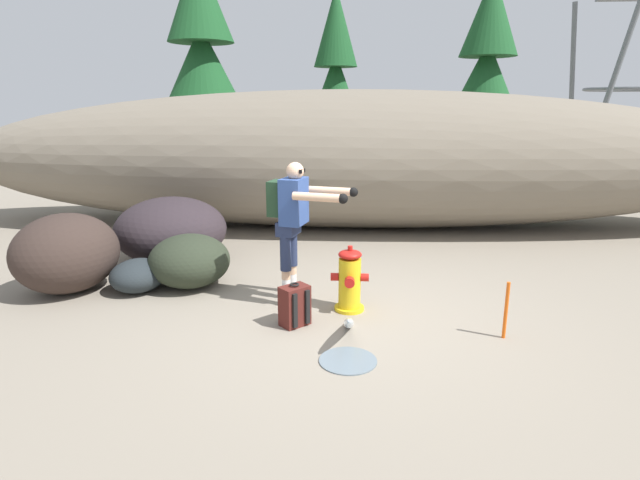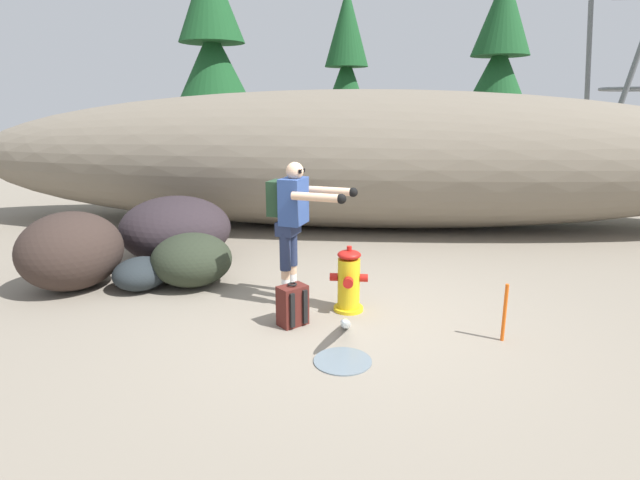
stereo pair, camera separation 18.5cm
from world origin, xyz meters
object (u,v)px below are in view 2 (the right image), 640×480
fire_hydrant (349,281)px  spare_backpack (292,306)px  utility_worker (293,215)px  boulder_mid (71,251)px  boulder_outlier (192,260)px  boulder_large (176,229)px  survey_stake (505,313)px  boulder_small (141,274)px

fire_hydrant → spare_backpack: bearing=-142.5°
utility_worker → boulder_mid: size_ratio=1.29×
fire_hydrant → boulder_outlier: size_ratio=0.73×
fire_hydrant → boulder_large: 3.20m
boulder_large → fire_hydrant: bearing=-32.8°
boulder_mid → boulder_outlier: size_ratio=1.25×
utility_worker → survey_stake: (2.23, -0.80, -0.77)m
fire_hydrant → spare_backpack: 0.75m
boulder_mid → boulder_outlier: bearing=11.2°
utility_worker → boulder_large: 2.63m
spare_backpack → survey_stake: 2.17m
boulder_mid → boulder_small: 0.92m
boulder_small → boulder_mid: bearing=-176.3°
boulder_outlier → boulder_large: bearing=119.9°
spare_backpack → boulder_large: size_ratio=0.29×
utility_worker → boulder_large: utility_worker is taller
boulder_small → survey_stake: bearing=-14.2°
boulder_large → boulder_small: size_ratio=2.28×
boulder_mid → survey_stake: (5.12, -1.02, -0.20)m
utility_worker → boulder_small: (-2.02, 0.27, -0.86)m
boulder_mid → survey_stake: size_ratio=2.17×
boulder_small → boulder_outlier: boulder_outlier is taller
fire_hydrant → boulder_small: fire_hydrant is taller
utility_worker → boulder_small: bearing=-173.3°
utility_worker → boulder_outlier: (-1.43, 0.51, -0.73)m
fire_hydrant → boulder_mid: boulder_mid is taller
spare_backpack → boulder_large: 3.04m
spare_backpack → boulder_mid: bearing=30.7°
fire_hydrant → utility_worker: utility_worker is taller
fire_hydrant → boulder_outlier: 2.19m
boulder_large → boulder_small: bearing=-89.7°
spare_backpack → boulder_small: 2.27m
boulder_small → boulder_outlier: size_ratio=0.69×
spare_backpack → boulder_mid: size_ratio=0.36×
boulder_large → survey_stake: 4.88m
utility_worker → spare_backpack: bearing=-69.4°
survey_stake → boulder_mid: bearing=168.7°
utility_worker → boulder_mid: bearing=-169.9°
boulder_large → boulder_small: boulder_large is taller
boulder_outlier → survey_stake: (3.66, -1.31, -0.04)m
utility_worker → fire_hydrant: bearing=-0.3°
boulder_small → survey_stake: (4.25, -1.08, 0.09)m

